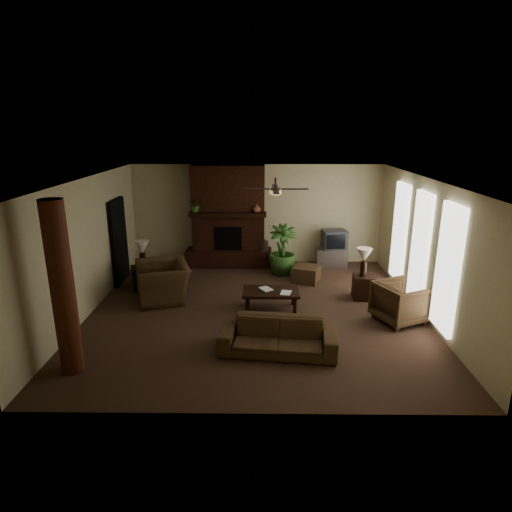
{
  "coord_description": "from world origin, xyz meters",
  "views": [
    {
      "loc": [
        0.1,
        -8.59,
        3.82
      ],
      "look_at": [
        0.0,
        0.4,
        1.1
      ],
      "focal_mm": 30.37,
      "sensor_mm": 36.0,
      "label": 1
    }
  ],
  "objects_px": {
    "side_table_left": "(143,278)",
    "floor_plant": "(282,260)",
    "tv_stand": "(332,257)",
    "ottoman": "(307,274)",
    "sofa": "(278,331)",
    "armchair_right": "(401,300)",
    "armchair_left": "(163,276)",
    "log_column": "(63,289)",
    "side_table_right": "(364,287)",
    "coffee_table": "(271,293)",
    "lamp_left": "(142,249)",
    "floor_vase": "(262,250)",
    "lamp_right": "(364,257)"
  },
  "relations": [
    {
      "from": "sofa",
      "to": "ottoman",
      "type": "distance_m",
      "value": 3.7
    },
    {
      "from": "coffee_table",
      "to": "lamp_left",
      "type": "relative_size",
      "value": 1.85
    },
    {
      "from": "lamp_left",
      "to": "sofa",
      "type": "bearing_deg",
      "value": -44.34
    },
    {
      "from": "armchair_right",
      "to": "floor_plant",
      "type": "distance_m",
      "value": 3.68
    },
    {
      "from": "armchair_right",
      "to": "armchair_left",
      "type": "bearing_deg",
      "value": 52.75
    },
    {
      "from": "ottoman",
      "to": "side_table_left",
      "type": "relative_size",
      "value": 1.09
    },
    {
      "from": "floor_vase",
      "to": "side_table_right",
      "type": "distance_m",
      "value": 3.38
    },
    {
      "from": "side_table_right",
      "to": "log_column",
      "type": "bearing_deg",
      "value": -150.2
    },
    {
      "from": "floor_plant",
      "to": "lamp_right",
      "type": "relative_size",
      "value": 2.04
    },
    {
      "from": "armchair_left",
      "to": "floor_vase",
      "type": "height_order",
      "value": "armchair_left"
    },
    {
      "from": "side_table_left",
      "to": "side_table_right",
      "type": "relative_size",
      "value": 1.0
    },
    {
      "from": "floor_plant",
      "to": "side_table_left",
      "type": "relative_size",
      "value": 2.41
    },
    {
      "from": "coffee_table",
      "to": "ottoman",
      "type": "height_order",
      "value": "coffee_table"
    },
    {
      "from": "side_table_right",
      "to": "lamp_right",
      "type": "xyz_separation_m",
      "value": [
        -0.06,
        -0.02,
        0.73
      ]
    },
    {
      "from": "tv_stand",
      "to": "lamp_right",
      "type": "height_order",
      "value": "lamp_right"
    },
    {
      "from": "floor_vase",
      "to": "side_table_left",
      "type": "relative_size",
      "value": 1.4
    },
    {
      "from": "armchair_left",
      "to": "lamp_left",
      "type": "distance_m",
      "value": 1.0
    },
    {
      "from": "sofa",
      "to": "side_table_right",
      "type": "distance_m",
      "value": 3.24
    },
    {
      "from": "lamp_right",
      "to": "side_table_right",
      "type": "bearing_deg",
      "value": 23.18
    },
    {
      "from": "sofa",
      "to": "side_table_left",
      "type": "height_order",
      "value": "sofa"
    },
    {
      "from": "armchair_right",
      "to": "floor_vase",
      "type": "xyz_separation_m",
      "value": [
        -2.78,
        3.66,
        -0.02
      ]
    },
    {
      "from": "lamp_left",
      "to": "lamp_right",
      "type": "xyz_separation_m",
      "value": [
        5.14,
        -0.6,
        0.0
      ]
    },
    {
      "from": "log_column",
      "to": "coffee_table",
      "type": "bearing_deg",
      "value": 36.93
    },
    {
      "from": "armchair_left",
      "to": "coffee_table",
      "type": "xyz_separation_m",
      "value": [
        2.44,
        -0.56,
        -0.19
      ]
    },
    {
      "from": "log_column",
      "to": "lamp_right",
      "type": "distance_m",
      "value": 6.2
    },
    {
      "from": "coffee_table",
      "to": "sofa",
      "type": "bearing_deg",
      "value": -87.21
    },
    {
      "from": "ottoman",
      "to": "armchair_right",
      "type": "bearing_deg",
      "value": -54.65
    },
    {
      "from": "ottoman",
      "to": "lamp_right",
      "type": "height_order",
      "value": "lamp_right"
    },
    {
      "from": "side_table_left",
      "to": "floor_plant",
      "type": "bearing_deg",
      "value": 18.21
    },
    {
      "from": "tv_stand",
      "to": "ottoman",
      "type": "bearing_deg",
      "value": -118.52
    },
    {
      "from": "log_column",
      "to": "side_table_right",
      "type": "relative_size",
      "value": 5.09
    },
    {
      "from": "armchair_right",
      "to": "lamp_right",
      "type": "distance_m",
      "value": 1.41
    },
    {
      "from": "log_column",
      "to": "floor_plant",
      "type": "xyz_separation_m",
      "value": [
        3.62,
        4.81,
        -1.03
      ]
    },
    {
      "from": "side_table_right",
      "to": "floor_plant",
      "type": "bearing_deg",
      "value": 136.7
    },
    {
      "from": "floor_plant",
      "to": "lamp_left",
      "type": "height_order",
      "value": "lamp_left"
    },
    {
      "from": "log_column",
      "to": "side_table_right",
      "type": "xyz_separation_m",
      "value": [
        5.43,
        3.11,
        -1.12
      ]
    },
    {
      "from": "lamp_right",
      "to": "lamp_left",
      "type": "bearing_deg",
      "value": 173.39
    },
    {
      "from": "ottoman",
      "to": "side_table_right",
      "type": "xyz_separation_m",
      "value": [
        1.2,
        -1.1,
        0.08
      ]
    },
    {
      "from": "log_column",
      "to": "floor_vase",
      "type": "xyz_separation_m",
      "value": [
        3.09,
        5.55,
        -0.97
      ]
    },
    {
      "from": "ottoman",
      "to": "side_table_right",
      "type": "distance_m",
      "value": 1.63
    },
    {
      "from": "armchair_left",
      "to": "lamp_right",
      "type": "distance_m",
      "value": 4.56
    },
    {
      "from": "floor_vase",
      "to": "lamp_left",
      "type": "xyz_separation_m",
      "value": [
        -2.87,
        -1.87,
        0.57
      ]
    },
    {
      "from": "side_table_left",
      "to": "lamp_right",
      "type": "distance_m",
      "value": 5.27
    },
    {
      "from": "log_column",
      "to": "lamp_right",
      "type": "height_order",
      "value": "log_column"
    },
    {
      "from": "sofa",
      "to": "floor_plant",
      "type": "xyz_separation_m",
      "value": [
        0.26,
        4.19,
        -0.03
      ]
    },
    {
      "from": "armchair_left",
      "to": "side_table_right",
      "type": "height_order",
      "value": "armchair_left"
    },
    {
      "from": "floor_plant",
      "to": "lamp_left",
      "type": "distance_m",
      "value": 3.63
    },
    {
      "from": "sofa",
      "to": "floor_plant",
      "type": "bearing_deg",
      "value": 93.0
    },
    {
      "from": "side_table_left",
      "to": "sofa",
      "type": "bearing_deg",
      "value": -43.88
    },
    {
      "from": "tv_stand",
      "to": "lamp_right",
      "type": "distance_m",
      "value": 2.6
    }
  ]
}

